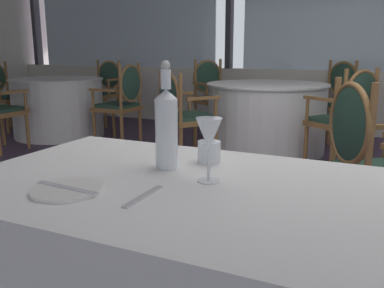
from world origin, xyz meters
The scene contains 18 objects.
ground_plane centered at (0.00, 0.00, 0.00)m, with size 15.27×15.27×0.00m, color #47384C.
window_wall_far centered at (0.00, 3.51, 1.05)m, with size 11.74×0.14×2.61m.
side_plate centered at (-0.46, -1.58, 0.76)m, with size 0.19×0.19×0.01m, color white.
butter_knife centered at (-0.46, -1.58, 0.77)m, with size 0.21×0.02×0.00m, color silver.
dinner_fork centered at (-0.25, -1.53, 0.76)m, with size 0.17×0.02×0.00m, color silver.
water_bottle centered at (-0.33, -1.27, 0.89)m, with size 0.07×0.07×0.34m.
wine_glass centered at (-0.15, -1.34, 0.89)m, with size 0.07×0.07×0.18m.
water_tumbler centered at (-0.23, -1.16, 0.79)m, with size 0.08×0.08×0.07m, color white.
background_table_1 centered at (-0.91, 2.16, 0.38)m, with size 1.35×1.35×0.76m.
dining_chair_1_0 centered at (0.00, 1.54, 0.57)m, with size 0.64×0.66×0.97m.
dining_chair_1_1 centered at (-0.29, 3.08, 0.58)m, with size 0.66×0.64×0.99m.
dining_chair_1_2 centered at (-1.82, 2.79, 0.58)m, with size 0.64×0.66×1.00m.
dining_chair_1_3 centered at (-1.53, 1.26, 0.54)m, with size 0.66×0.64×0.91m.
background_table_2 centered at (-3.61, 1.81, 0.38)m, with size 1.19×1.19×0.76m.
dining_chair_2_0 centered at (-3.61, 2.83, 0.57)m, with size 0.54×0.47×0.97m.
dining_chair_2_1 centered at (-4.63, 1.81, 0.56)m, with size 0.47×0.54×0.95m.
dining_chair_2_3 centered at (-2.59, 1.80, 0.55)m, with size 0.47×0.54×0.96m.
dining_chair_3_2 centered at (0.23, 0.02, 0.56)m, with size 0.63×0.65×0.97m.
Camera 1 is at (0.28, -2.39, 1.12)m, focal length 38.87 mm.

